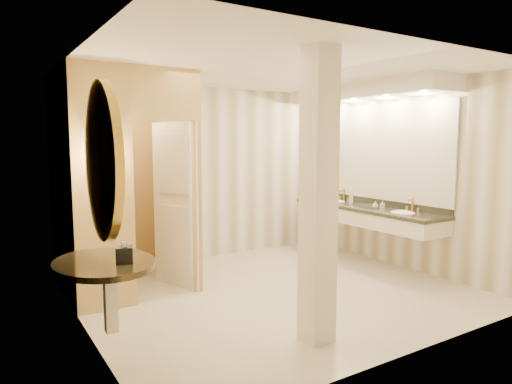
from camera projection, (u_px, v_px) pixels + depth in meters
The scene contains 16 objects.
floor at pixel (275, 292), 5.67m from camera, with size 4.50×4.50×0.00m, color beige.
ceiling at pixel (276, 70), 5.37m from camera, with size 4.50×4.50×0.00m, color white.
wall_back at pixel (204, 174), 7.20m from camera, with size 4.50×0.02×2.70m, color white.
wall_front at pixel (411, 203), 3.84m from camera, with size 4.50×0.02×2.70m, color white.
wall_left at pixel (81, 196), 4.33m from camera, with size 0.02×4.00×2.70m, color white.
wall_right at pixel (401, 176), 6.71m from camera, with size 0.02×4.00×2.70m, color white.
toilet_closet at pixel (159, 179), 5.74m from camera, with size 1.50×1.55×2.70m.
wall_sconce at pixel (103, 154), 4.82m from camera, with size 0.14×0.14×0.42m.
vanity at pixel (369, 157), 6.88m from camera, with size 0.75×2.78×2.09m.
console_shelf at pixel (104, 205), 3.75m from camera, with size 1.01×1.01×1.96m.
pillar at pixel (318, 198), 4.16m from camera, with size 0.26×0.26×2.70m, color white.
tissue_box at pixel (124, 255), 3.73m from camera, with size 0.13×0.13×0.13m, color black.
toilet at pixel (111, 253), 6.29m from camera, with size 0.37×0.65×0.66m, color white.
soap_bottle_a at pixel (382, 205), 6.70m from camera, with size 0.05×0.05×0.12m, color beige.
soap_bottle_b at pixel (375, 205), 6.70m from camera, with size 0.09×0.09×0.11m, color silver.
soap_bottle_c at pixel (351, 198), 7.23m from camera, with size 0.07×0.07×0.18m, color #C6B28C.
Camera 1 is at (-3.13, -4.53, 1.87)m, focal length 32.00 mm.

